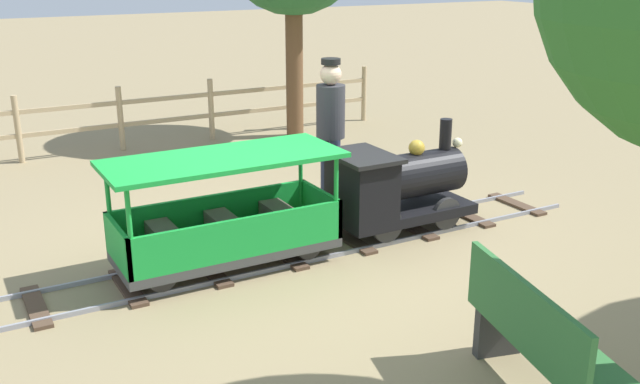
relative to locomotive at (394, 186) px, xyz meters
The scene contains 7 objects.
ground_plane 1.13m from the locomotive, 90.00° to the right, with size 60.00×60.00×0.00m, color #8C7A56.
track 0.97m from the locomotive, 90.00° to the right, with size 0.77×5.70×0.04m.
locomotive is the anchor object (origin of this frame).
passenger_car 1.75m from the locomotive, 90.00° to the right, with size 0.83×2.00×0.97m.
conductor_person 1.02m from the locomotive, 166.59° to the right, with size 0.30×0.30×1.62m.
park_bench 2.91m from the locomotive, 17.50° to the right, with size 1.36×0.71×0.82m.
fence_section 4.57m from the locomotive, 169.25° to the right, with size 0.08×6.78×0.90m.
Camera 1 is at (5.42, -2.81, 2.59)m, focal length 40.11 mm.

